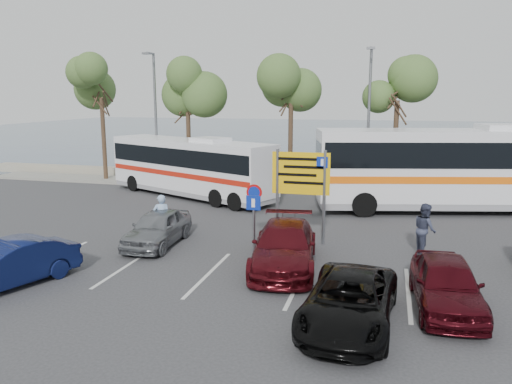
% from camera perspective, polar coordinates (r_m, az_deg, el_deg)
% --- Properties ---
extents(ground, '(120.00, 120.00, 0.00)m').
position_cam_1_polar(ground, '(16.70, -0.33, -8.56)').
color(ground, '#313234').
rests_on(ground, ground).
extents(kerb_strip, '(44.00, 2.40, 0.15)m').
position_cam_1_polar(kerb_strip, '(29.99, 6.70, 0.29)').
color(kerb_strip, gray).
rests_on(kerb_strip, ground).
extents(seawall, '(48.00, 0.80, 0.60)m').
position_cam_1_polar(seawall, '(31.90, 7.23, 1.32)').
color(seawall, gray).
rests_on(seawall, ground).
extents(sea, '(140.00, 140.00, 0.00)m').
position_cam_1_polar(sea, '(75.51, 11.78, 6.46)').
color(sea, '#415368').
rests_on(sea, ground).
extents(tree_far_left, '(3.20, 3.20, 7.60)m').
position_cam_1_polar(tree_far_left, '(34.37, -17.34, 11.70)').
color(tree_far_left, '#382619').
rests_on(tree_far_left, kerb_strip).
extents(tree_left, '(3.20, 3.20, 7.20)m').
position_cam_1_polar(tree_left, '(31.61, -7.85, 11.61)').
color(tree_left, '#382619').
rests_on(tree_left, kerb_strip).
extents(tree_mid, '(3.20, 3.20, 8.00)m').
position_cam_1_polar(tree_mid, '(29.75, 4.06, 12.98)').
color(tree_mid, '#382619').
rests_on(tree_mid, kerb_strip).
extents(tree_right, '(3.20, 3.20, 7.40)m').
position_cam_1_polar(tree_right, '(29.20, 15.93, 11.68)').
color(tree_right, '#382619').
rests_on(tree_right, kerb_strip).
extents(street_lamp_left, '(0.45, 1.15, 8.01)m').
position_cam_1_polar(street_lamp_left, '(32.01, -11.47, 8.97)').
color(street_lamp_left, slate).
rests_on(street_lamp_left, kerb_strip).
extents(street_lamp_right, '(0.45, 1.15, 8.01)m').
position_cam_1_polar(street_lamp_right, '(28.75, 12.76, 8.72)').
color(street_lamp_right, slate).
rests_on(street_lamp_right, kerb_strip).
extents(direction_sign, '(2.20, 0.12, 3.60)m').
position_cam_1_polar(direction_sign, '(18.91, 5.14, 1.32)').
color(direction_sign, slate).
rests_on(direction_sign, ground).
extents(sign_no_stop, '(0.60, 0.08, 2.35)m').
position_cam_1_polar(sign_no_stop, '(18.63, -0.20, -1.46)').
color(sign_no_stop, slate).
rests_on(sign_no_stop, ground).
extents(sign_parking, '(0.50, 0.07, 2.25)m').
position_cam_1_polar(sign_parking, '(17.06, -0.29, -2.99)').
color(sign_parking, slate).
rests_on(sign_parking, ground).
extents(lane_markings, '(12.02, 4.20, 0.01)m').
position_cam_1_polar(lane_markings, '(16.13, -5.24, -9.31)').
color(lane_markings, silver).
rests_on(lane_markings, ground).
extents(coach_bus_left, '(10.86, 6.70, 3.40)m').
position_cam_1_polar(coach_bus_left, '(28.09, -7.54, 2.65)').
color(coach_bus_left, white).
rests_on(coach_bus_left, ground).
extents(coach_bus_right, '(13.93, 6.03, 4.25)m').
position_cam_1_polar(coach_bus_right, '(26.16, 22.14, 2.20)').
color(coach_bus_right, white).
rests_on(coach_bus_right, ground).
extents(car_silver_a, '(1.73, 4.00, 1.34)m').
position_cam_1_polar(car_silver_a, '(19.27, -11.19, -4.02)').
color(car_silver_a, gray).
rests_on(car_silver_a, ground).
extents(car_blue, '(2.81, 4.34, 1.35)m').
position_cam_1_polar(car_blue, '(16.58, -26.49, -7.43)').
color(car_blue, '#0F1949').
rests_on(car_blue, ground).
extents(car_maroon, '(2.68, 5.22, 1.45)m').
position_cam_1_polar(car_maroon, '(16.47, 3.26, -6.20)').
color(car_maroon, '#4E0D13').
rests_on(car_maroon, ground).
extents(car_red, '(1.89, 4.19, 1.40)m').
position_cam_1_polar(car_red, '(14.30, 20.93, -9.75)').
color(car_red, '#3F0910').
rests_on(car_red, ground).
extents(suv_black, '(2.38, 4.66, 1.26)m').
position_cam_1_polar(suv_black, '(12.71, 10.62, -12.14)').
color(suv_black, black).
rests_on(suv_black, ground).
extents(pedestrian_near, '(0.79, 0.72, 1.82)m').
position_cam_1_polar(pedestrian_near, '(19.82, -10.74, -2.88)').
color(pedestrian_near, '#9ABAE0').
rests_on(pedestrian_near, ground).
extents(pedestrian_far, '(0.96, 1.08, 1.85)m').
position_cam_1_polar(pedestrian_far, '(18.74, 18.74, -4.02)').
color(pedestrian_far, '#383C54').
rests_on(pedestrian_far, ground).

